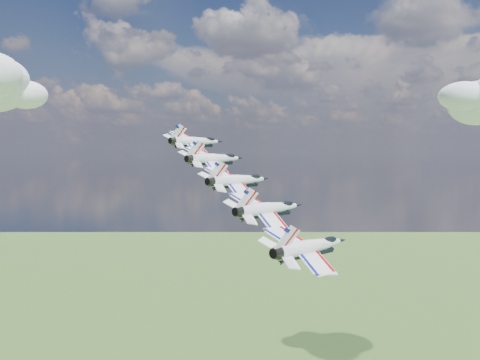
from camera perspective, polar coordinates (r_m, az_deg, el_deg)
The scene contains 6 objects.
cloud_left at distance 194.44m, azimuth -23.47°, elevation 9.32°, with size 38.55×30.29×15.14m, color white.
jet_0 at distance 107.88m, azimuth -4.55°, elevation 4.15°, with size 9.44×13.97×4.17m, color white, non-canonical shape.
jet_1 at distance 96.36m, azimuth -2.54°, elevation 2.32°, with size 9.44×13.97×4.17m, color white, non-canonical shape.
jet_2 at distance 85.12m, azimuth 0.00°, elevation -0.00°, with size 9.44×13.97×4.17m, color silver, non-canonical shape.
jet_3 at distance 74.28m, azimuth 3.30°, elevation -3.01°, with size 9.44×13.97×4.17m, color silver, non-canonical shape.
jet_4 at distance 64.04m, azimuth 7.72°, elevation -7.00°, with size 9.44×13.97×4.17m, color white, non-canonical shape.
Camera 1 is at (47.33, -89.88, 149.80)m, focal length 40.00 mm.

